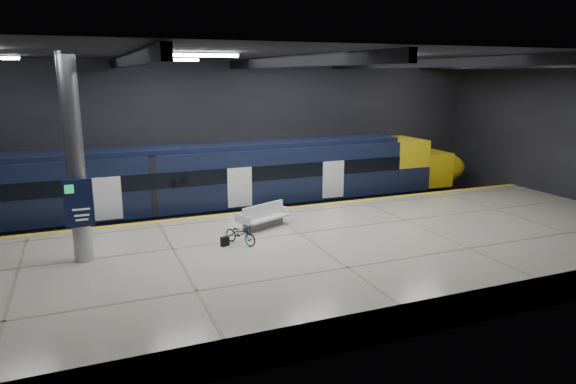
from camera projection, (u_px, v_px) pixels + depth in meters
ground at (290, 251)px, 21.59m from camera, size 30.00×30.00×0.00m
room_shell at (290, 115)px, 20.31m from camera, size 30.10×16.10×8.05m
platform at (315, 258)px, 19.21m from camera, size 30.00×11.00×1.10m
safety_strip at (267, 210)px, 23.83m from camera, size 30.00×0.40×0.01m
rails at (249, 217)px, 26.54m from camera, size 30.00×1.52×0.16m
train at (208, 182)px, 25.31m from camera, size 29.40×2.84×3.79m
bench at (263, 219)px, 21.13m from camera, size 2.44×1.76×1.00m
bicycle at (240, 234)px, 19.06m from camera, size 1.19×1.53×0.77m
pannier_bag at (225, 241)px, 18.89m from camera, size 0.35×0.28×0.35m
info_column at (75, 163)px, 16.72m from camera, size 0.90×0.78×6.90m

